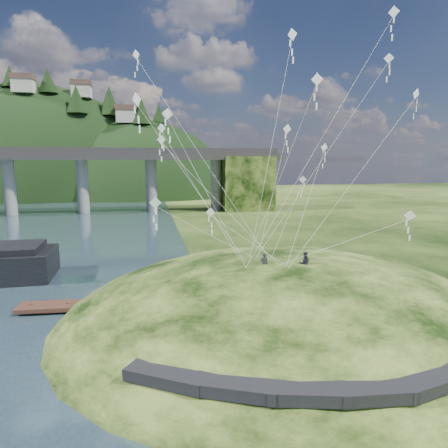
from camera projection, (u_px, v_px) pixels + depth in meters
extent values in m
plane|color=black|center=(184.00, 339.00, 27.54)|extent=(320.00, 320.00, 0.00)
ellipsoid|color=black|center=(284.00, 337.00, 31.23)|extent=(36.00, 32.00, 13.00)
cube|color=black|center=(168.00, 375.00, 19.18)|extent=(4.32, 3.62, 0.71)
cube|color=black|center=(236.00, 386.00, 18.14)|extent=(4.10, 2.97, 0.61)
cube|color=black|center=(307.00, 391.00, 17.74)|extent=(3.85, 2.37, 0.62)
cube|color=black|center=(373.00, 390.00, 17.88)|extent=(3.62, 1.83, 0.66)
cube|color=black|center=(429.00, 381.00, 18.64)|extent=(3.82, 2.27, 0.68)
cylinder|color=gray|center=(9.00, 186.00, 88.28)|extent=(2.60, 2.60, 13.00)
cylinder|color=gray|center=(83.00, 185.00, 91.21)|extent=(2.60, 2.60, 13.00)
cylinder|color=gray|center=(151.00, 184.00, 94.14)|extent=(2.60, 2.60, 13.00)
cylinder|color=gray|center=(216.00, 184.00, 97.07)|extent=(2.60, 2.60, 13.00)
cube|color=black|center=(246.00, 183.00, 98.48)|extent=(12.00, 11.00, 13.00)
ellipsoid|color=black|center=(40.00, 211.00, 143.02)|extent=(96.00, 68.00, 88.00)
ellipsoid|color=black|center=(139.00, 223.00, 142.52)|extent=(76.00, 56.00, 72.00)
cone|color=black|center=(10.00, 76.00, 123.90)|extent=(4.97, 4.97, 6.54)
cone|color=black|center=(48.00, 80.00, 124.30)|extent=(5.83, 5.83, 7.67)
cone|color=black|center=(76.00, 99.00, 122.16)|extent=(6.47, 6.47, 8.51)
cone|color=black|center=(109.00, 101.00, 130.49)|extent=(7.13, 7.13, 9.38)
cone|color=black|center=(141.00, 110.00, 128.14)|extent=(6.56, 6.56, 8.63)
cone|color=black|center=(159.00, 113.00, 134.70)|extent=(4.88, 4.88, 6.42)
cube|color=beige|center=(24.00, 86.00, 121.46)|extent=(6.00, 5.00, 4.00)
cube|color=brown|center=(23.00, 77.00, 121.03)|extent=(6.40, 5.40, 1.60)
cube|color=beige|center=(82.00, 92.00, 130.31)|extent=(6.00, 5.00, 4.00)
cube|color=brown|center=(81.00, 83.00, 129.88)|extent=(6.40, 5.40, 1.60)
cube|color=beige|center=(126.00, 117.00, 128.47)|extent=(6.00, 5.00, 4.00)
cube|color=brown|center=(125.00, 108.00, 128.04)|extent=(6.40, 5.40, 1.60)
cube|color=black|center=(6.00, 248.00, 40.94)|extent=(6.88, 5.79, 0.67)
cube|color=#381F17|center=(104.00, 304.00, 33.09)|extent=(13.63, 2.97, 0.34)
cylinder|color=#381F17|center=(31.00, 310.00, 32.39)|extent=(0.29, 0.29, 0.97)
cylinder|color=#381F17|center=(68.00, 308.00, 32.76)|extent=(0.29, 0.29, 0.97)
cylinder|color=#381F17|center=(104.00, 307.00, 33.13)|extent=(0.29, 0.29, 0.97)
cylinder|color=#381F17|center=(140.00, 305.00, 33.50)|extent=(0.29, 0.29, 0.97)
cylinder|color=#381F17|center=(174.00, 303.00, 33.87)|extent=(0.29, 0.29, 0.97)
imported|color=#22232E|center=(264.00, 253.00, 28.34)|extent=(0.58, 0.40, 1.54)
imported|color=#22232E|center=(305.00, 252.00, 28.33)|extent=(0.92, 0.78, 1.67)
cube|color=silver|center=(389.00, 58.00, 27.40)|extent=(0.57, 0.41, 0.67)
cube|color=silver|center=(388.00, 65.00, 27.48)|extent=(0.09, 0.05, 0.39)
cube|color=silver|center=(388.00, 73.00, 27.55)|extent=(0.09, 0.05, 0.39)
cube|color=silver|center=(387.00, 80.00, 27.63)|extent=(0.09, 0.05, 0.39)
cube|color=silver|center=(410.00, 216.00, 24.33)|extent=(0.60, 0.34, 0.65)
cube|color=silver|center=(409.00, 223.00, 24.40)|extent=(0.09, 0.04, 0.38)
cube|color=silver|center=(409.00, 231.00, 24.48)|extent=(0.09, 0.04, 0.38)
cube|color=silver|center=(408.00, 238.00, 24.55)|extent=(0.09, 0.04, 0.38)
cube|color=silver|center=(211.00, 212.00, 30.58)|extent=(0.73, 0.16, 0.72)
cube|color=silver|center=(211.00, 219.00, 30.67)|extent=(0.10, 0.05, 0.42)
cube|color=silver|center=(211.00, 226.00, 30.75)|extent=(0.10, 0.05, 0.42)
cube|color=silver|center=(211.00, 232.00, 30.83)|extent=(0.10, 0.05, 0.42)
cube|color=silver|center=(137.00, 99.00, 25.28)|extent=(0.55, 0.72, 0.85)
cube|color=silver|center=(137.00, 109.00, 25.38)|extent=(0.10, 0.09, 0.50)
cube|color=silver|center=(137.00, 119.00, 25.47)|extent=(0.10, 0.09, 0.50)
cube|color=silver|center=(138.00, 129.00, 25.57)|extent=(0.10, 0.09, 0.50)
cube|color=silver|center=(155.00, 203.00, 27.78)|extent=(0.81, 0.24, 0.79)
cube|color=silver|center=(156.00, 211.00, 27.87)|extent=(0.11, 0.05, 0.47)
cube|color=silver|center=(156.00, 219.00, 27.96)|extent=(0.11, 0.05, 0.47)
cube|color=silver|center=(156.00, 227.00, 28.06)|extent=(0.11, 0.05, 0.47)
cube|color=silver|center=(287.00, 129.00, 36.75)|extent=(0.87, 0.30, 0.88)
cube|color=silver|center=(287.00, 136.00, 36.85)|extent=(0.11, 0.08, 0.52)
cube|color=silver|center=(287.00, 143.00, 36.95)|extent=(0.11, 0.08, 0.52)
cube|color=silver|center=(287.00, 150.00, 37.05)|extent=(0.11, 0.08, 0.52)
cube|color=silver|center=(161.00, 140.00, 31.96)|extent=(0.71, 0.21, 0.70)
cube|color=silver|center=(161.00, 146.00, 32.04)|extent=(0.09, 0.06, 0.42)
cube|color=silver|center=(162.00, 153.00, 32.12)|extent=(0.09, 0.06, 0.42)
cube|color=silver|center=(162.00, 159.00, 32.21)|extent=(0.09, 0.06, 0.42)
cube|color=silver|center=(394.00, 12.00, 28.80)|extent=(0.55, 0.64, 0.79)
cube|color=silver|center=(393.00, 20.00, 28.89)|extent=(0.10, 0.08, 0.47)
cube|color=silver|center=(393.00, 29.00, 28.98)|extent=(0.10, 0.08, 0.47)
cube|color=silver|center=(392.00, 37.00, 29.07)|extent=(0.10, 0.08, 0.47)
cube|color=silver|center=(292.00, 34.00, 29.59)|extent=(0.49, 0.74, 0.82)
cube|color=silver|center=(292.00, 43.00, 29.69)|extent=(0.10, 0.09, 0.49)
cube|color=silver|center=(292.00, 51.00, 29.78)|extent=(0.10, 0.09, 0.49)
cube|color=silver|center=(292.00, 60.00, 29.88)|extent=(0.10, 0.09, 0.49)
cube|color=silver|center=(416.00, 94.00, 29.85)|extent=(0.72, 0.35, 0.75)
cube|color=silver|center=(416.00, 101.00, 29.93)|extent=(0.09, 0.08, 0.44)
cube|color=silver|center=(415.00, 109.00, 30.02)|extent=(0.09, 0.08, 0.44)
cube|color=silver|center=(414.00, 116.00, 30.11)|extent=(0.09, 0.08, 0.44)
cube|color=silver|center=(324.00, 147.00, 35.33)|extent=(0.72, 0.31, 0.74)
cube|color=silver|center=(324.00, 154.00, 35.41)|extent=(0.09, 0.08, 0.44)
cube|color=silver|center=(324.00, 160.00, 35.50)|extent=(0.09, 0.08, 0.44)
cube|color=silver|center=(324.00, 166.00, 35.59)|extent=(0.09, 0.08, 0.44)
cube|color=silver|center=(161.00, 128.00, 34.73)|extent=(0.67, 0.52, 0.81)
cube|color=silver|center=(162.00, 135.00, 34.82)|extent=(0.10, 0.07, 0.47)
cube|color=silver|center=(162.00, 142.00, 34.91)|extent=(0.10, 0.07, 0.47)
cube|color=silver|center=(162.00, 148.00, 35.00)|extent=(0.10, 0.07, 0.47)
cube|color=silver|center=(136.00, 55.00, 34.85)|extent=(0.62, 0.58, 0.80)
cube|color=silver|center=(136.00, 62.00, 34.94)|extent=(0.10, 0.07, 0.47)
cube|color=silver|center=(137.00, 68.00, 35.03)|extent=(0.10, 0.07, 0.47)
cube|color=silver|center=(137.00, 75.00, 35.12)|extent=(0.10, 0.07, 0.47)
cube|color=silver|center=(167.00, 114.00, 27.14)|extent=(0.76, 0.29, 0.77)
cube|color=silver|center=(168.00, 122.00, 27.23)|extent=(0.09, 0.08, 0.46)
cube|color=silver|center=(168.00, 131.00, 27.32)|extent=(0.09, 0.08, 0.46)
cube|color=silver|center=(168.00, 139.00, 27.41)|extent=(0.09, 0.08, 0.46)
cube|color=silver|center=(317.00, 79.00, 25.50)|extent=(0.60, 0.55, 0.77)
cube|color=silver|center=(317.00, 88.00, 25.58)|extent=(0.10, 0.06, 0.45)
cube|color=silver|center=(316.00, 97.00, 25.67)|extent=(0.10, 0.06, 0.45)
cube|color=silver|center=(316.00, 106.00, 25.76)|extent=(0.10, 0.06, 0.45)
cube|color=silver|center=(303.00, 179.00, 39.25)|extent=(0.74, 0.21, 0.74)
cube|color=silver|center=(303.00, 185.00, 39.34)|extent=(0.10, 0.02, 0.44)
cube|color=silver|center=(302.00, 190.00, 39.42)|extent=(0.10, 0.02, 0.44)
cube|color=silver|center=(302.00, 196.00, 39.51)|extent=(0.10, 0.02, 0.44)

